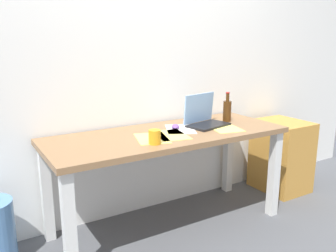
{
  "coord_description": "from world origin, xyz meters",
  "views": [
    {
      "loc": [
        -1.3,
        -2.15,
        1.41
      ],
      "look_at": [
        0.0,
        0.0,
        0.8
      ],
      "focal_mm": 37.94,
      "sensor_mm": 36.0,
      "label": 1
    }
  ],
  "objects_px": {
    "laptop_right": "(205,118)",
    "coffee_mug": "(155,137)",
    "beer_bottle": "(227,110)",
    "filing_cabinet": "(281,156)",
    "computer_mouse": "(175,127)",
    "desk": "(168,146)"
  },
  "relations": [
    {
      "from": "beer_bottle",
      "to": "coffee_mug",
      "type": "height_order",
      "value": "beer_bottle"
    },
    {
      "from": "desk",
      "to": "beer_bottle",
      "type": "xyz_separation_m",
      "value": [
        0.61,
        0.07,
        0.2
      ]
    },
    {
      "from": "beer_bottle",
      "to": "computer_mouse",
      "type": "height_order",
      "value": "beer_bottle"
    },
    {
      "from": "beer_bottle",
      "to": "filing_cabinet",
      "type": "height_order",
      "value": "beer_bottle"
    },
    {
      "from": "desk",
      "to": "computer_mouse",
      "type": "bearing_deg",
      "value": 32.47
    },
    {
      "from": "computer_mouse",
      "to": "laptop_right",
      "type": "bearing_deg",
      "value": 24.88
    },
    {
      "from": "laptop_right",
      "to": "filing_cabinet",
      "type": "relative_size",
      "value": 0.55
    },
    {
      "from": "filing_cabinet",
      "to": "computer_mouse",
      "type": "bearing_deg",
      "value": 179.2
    },
    {
      "from": "laptop_right",
      "to": "filing_cabinet",
      "type": "bearing_deg",
      "value": 0.85
    },
    {
      "from": "beer_bottle",
      "to": "filing_cabinet",
      "type": "distance_m",
      "value": 0.86
    },
    {
      "from": "filing_cabinet",
      "to": "coffee_mug",
      "type": "bearing_deg",
      "value": -170.44
    },
    {
      "from": "laptop_right",
      "to": "computer_mouse",
      "type": "xyz_separation_m",
      "value": [
        -0.25,
        0.03,
        -0.04
      ]
    },
    {
      "from": "computer_mouse",
      "to": "filing_cabinet",
      "type": "relative_size",
      "value": 0.15
    },
    {
      "from": "laptop_right",
      "to": "coffee_mug",
      "type": "bearing_deg",
      "value": -157.56
    },
    {
      "from": "desk",
      "to": "coffee_mug",
      "type": "bearing_deg",
      "value": -137.78
    },
    {
      "from": "desk",
      "to": "laptop_right",
      "type": "height_order",
      "value": "laptop_right"
    },
    {
      "from": "laptop_right",
      "to": "computer_mouse",
      "type": "distance_m",
      "value": 0.26
    },
    {
      "from": "beer_bottle",
      "to": "coffee_mug",
      "type": "bearing_deg",
      "value": -162.11
    },
    {
      "from": "beer_bottle",
      "to": "filing_cabinet",
      "type": "xyz_separation_m",
      "value": [
        0.69,
        -0.01,
        -0.51
      ]
    },
    {
      "from": "laptop_right",
      "to": "coffee_mug",
      "type": "xyz_separation_m",
      "value": [
        -0.59,
        -0.24,
        -0.01
      ]
    },
    {
      "from": "desk",
      "to": "beer_bottle",
      "type": "distance_m",
      "value": 0.65
    },
    {
      "from": "filing_cabinet",
      "to": "laptop_right",
      "type": "bearing_deg",
      "value": -179.15
    }
  ]
}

